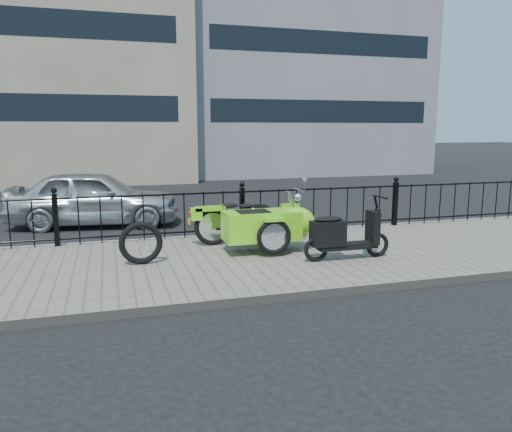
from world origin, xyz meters
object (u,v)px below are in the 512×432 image
object	(u,v)px
motorcycle_sidecar	(269,223)
sedan_car	(94,198)
spare_tire	(141,243)
scooter	(342,236)

from	to	relation	value
motorcycle_sidecar	sedan_car	world-z (taller)	sedan_car
motorcycle_sidecar	sedan_car	distance (m)	4.87
spare_tire	sedan_car	xyz separation A→B (m)	(-0.77, 4.19, 0.19)
sedan_car	spare_tire	bearing A→B (deg)	-160.95
spare_tire	sedan_car	size ratio (longest dim) A/B	0.18
spare_tire	sedan_car	bearing A→B (deg)	100.48
scooter	sedan_car	distance (m)	6.23
motorcycle_sidecar	scooter	world-z (taller)	scooter
scooter	spare_tire	xyz separation A→B (m)	(-3.16, 0.65, -0.06)
sedan_car	scooter	bearing A→B (deg)	-132.30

